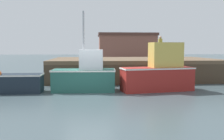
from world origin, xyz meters
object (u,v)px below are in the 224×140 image
at_px(fishing_boat_near_left, 14,82).
at_px(fishing_boat_near_right, 85,76).
at_px(dockworker, 160,47).
at_px(fishing_boat_mid, 159,73).

relative_size(fishing_boat_near_left, fishing_boat_near_right, 0.71).
distance_m(fishing_boat_near_left, dockworker, 11.68).
bearing_deg(fishing_boat_mid, fishing_boat_near_left, -179.94).
xyz_separation_m(fishing_boat_mid, dockworker, (1.70, 5.95, 1.50)).
bearing_deg(fishing_boat_near_right, fishing_boat_near_left, -176.51).
bearing_deg(fishing_boat_mid, dockworker, 74.10).
relative_size(fishing_boat_near_left, fishing_boat_mid, 0.74).
height_order(fishing_boat_near_left, fishing_boat_near_right, fishing_boat_near_right).
bearing_deg(fishing_boat_near_right, dockworker, 43.92).
distance_m(fishing_boat_near_left, fishing_boat_mid, 8.17).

